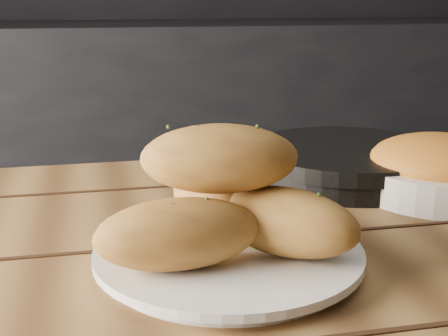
{
  "coord_description": "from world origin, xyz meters",
  "views": [
    {
      "loc": [
        -0.6,
        -0.5,
        1.0
      ],
      "look_at": [
        -0.48,
        0.05,
        0.84
      ],
      "focal_mm": 50.0,
      "sensor_mm": 36.0,
      "label": 1
    }
  ],
  "objects_px": {
    "plate": "(229,256)",
    "skillet": "(348,161)",
    "bread_rolls": "(224,203)",
    "bowl": "(440,169)"
  },
  "relations": [
    {
      "from": "plate",
      "to": "skillet",
      "type": "bearing_deg",
      "value": 47.87
    },
    {
      "from": "bread_rolls",
      "to": "plate",
      "type": "bearing_deg",
      "value": 30.96
    },
    {
      "from": "skillet",
      "to": "bowl",
      "type": "relative_size",
      "value": 1.94
    },
    {
      "from": "plate",
      "to": "bread_rolls",
      "type": "relative_size",
      "value": 1.02
    },
    {
      "from": "plate",
      "to": "skillet",
      "type": "relative_size",
      "value": 0.63
    },
    {
      "from": "bread_rolls",
      "to": "bowl",
      "type": "relative_size",
      "value": 1.19
    },
    {
      "from": "skillet",
      "to": "bowl",
      "type": "bearing_deg",
      "value": -47.52
    },
    {
      "from": "bread_rolls",
      "to": "skillet",
      "type": "relative_size",
      "value": 0.61
    },
    {
      "from": "bread_rolls",
      "to": "skillet",
      "type": "xyz_separation_m",
      "value": [
        0.23,
        0.25,
        -0.04
      ]
    },
    {
      "from": "bowl",
      "to": "plate",
      "type": "bearing_deg",
      "value": -153.24
    }
  ]
}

